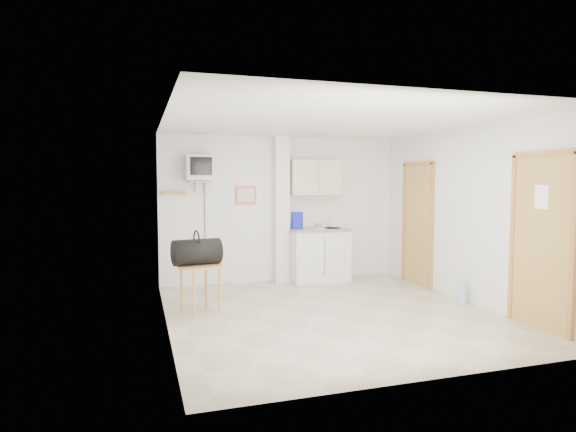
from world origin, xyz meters
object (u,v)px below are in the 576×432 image
object	(u,v)px
round_table	(200,271)
water_bottle	(462,292)
crt_television	(200,169)
duffel_bag	(197,252)

from	to	relation	value
round_table	water_bottle	world-z (taller)	round_table
crt_television	water_bottle	distance (m)	4.39
crt_television	round_table	distance (m)	2.06
crt_television	water_bottle	xyz separation A→B (m)	(3.43, -2.09, -1.77)
duffel_bag	water_bottle	xyz separation A→B (m)	(3.67, -0.56, -0.66)
duffel_bag	water_bottle	size ratio (longest dim) A/B	1.82
round_table	water_bottle	xyz separation A→B (m)	(3.63, -0.57, -0.40)
duffel_bag	water_bottle	world-z (taller)	duffel_bag
round_table	duffel_bag	world-z (taller)	duffel_bag
water_bottle	crt_television	bearing A→B (deg)	148.62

